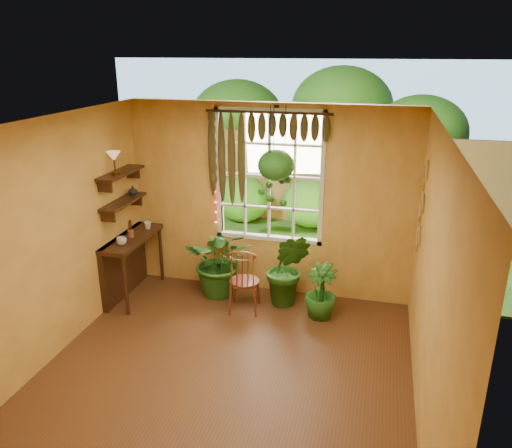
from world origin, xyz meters
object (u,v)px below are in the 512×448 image
at_px(potted_plant_mid, 288,269).
at_px(hanging_basket, 276,167).
at_px(windsor_chair, 244,290).
at_px(potted_plant_left, 221,261).
at_px(counter_ledge, 127,259).

bearing_deg(potted_plant_mid, hanging_basket, 146.20).
distance_m(windsor_chair, potted_plant_mid, 0.66).
distance_m(potted_plant_left, potted_plant_mid, 0.98).
distance_m(windsor_chair, potted_plant_left, 0.63).
relative_size(counter_ledge, potted_plant_mid, 1.12).
relative_size(potted_plant_mid, hanging_basket, 0.82).
xyz_separation_m(potted_plant_left, hanging_basket, (0.77, 0.07, 1.39)).
relative_size(windsor_chair, potted_plant_left, 1.03).
xyz_separation_m(potted_plant_mid, hanging_basket, (-0.21, 0.14, 1.37)).
bearing_deg(potted_plant_left, potted_plant_mid, -4.28).
height_order(windsor_chair, hanging_basket, hanging_basket).
height_order(counter_ledge, hanging_basket, hanging_basket).
bearing_deg(hanging_basket, counter_ledge, -168.93).
bearing_deg(potted_plant_mid, counter_ledge, -173.46).
xyz_separation_m(counter_ledge, hanging_basket, (2.06, 0.40, 1.35)).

